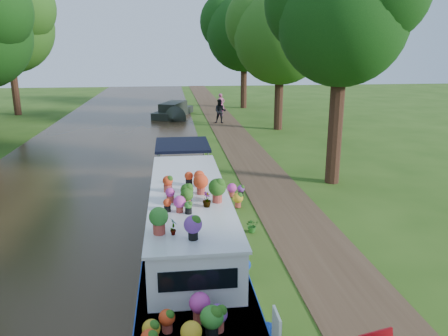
% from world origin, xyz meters
% --- Properties ---
extents(ground, '(100.00, 100.00, 0.00)m').
position_xyz_m(ground, '(0.00, 0.00, 0.00)').
color(ground, '#2A4D13').
rests_on(ground, ground).
extents(canal_water, '(10.00, 100.00, 0.02)m').
position_xyz_m(canal_water, '(-6.00, 0.00, 0.01)').
color(canal_water, black).
rests_on(canal_water, ground).
extents(towpath, '(2.20, 100.00, 0.03)m').
position_xyz_m(towpath, '(1.20, 0.00, 0.01)').
color(towpath, '#44301F').
rests_on(towpath, ground).
extents(plant_boat, '(2.29, 13.52, 2.22)m').
position_xyz_m(plant_boat, '(-2.25, -3.03, 0.85)').
color(plant_boat, silver).
rests_on(plant_boat, canal_water).
extents(tree_near_overhang, '(5.52, 5.28, 8.99)m').
position_xyz_m(tree_near_overhang, '(3.79, 3.06, 6.60)').
color(tree_near_overhang, black).
rests_on(tree_near_overhang, ground).
extents(tree_near_mid, '(6.90, 6.60, 9.40)m').
position_xyz_m(tree_near_mid, '(4.48, 15.08, 6.44)').
color(tree_near_mid, black).
rests_on(tree_near_mid, ground).
extents(tree_near_far, '(7.59, 7.26, 10.30)m').
position_xyz_m(tree_near_far, '(3.98, 26.09, 7.05)').
color(tree_near_far, black).
rests_on(tree_near_far, ground).
extents(tree_far_d, '(8.05, 7.70, 10.85)m').
position_xyz_m(tree_far_d, '(-15.02, 24.10, 7.40)').
color(tree_far_d, black).
rests_on(tree_far_d, ground).
extents(second_boat, '(3.43, 6.28, 1.14)m').
position_xyz_m(second_boat, '(-2.40, 21.38, 0.47)').
color(second_boat, black).
rests_on(second_boat, canal_water).
extents(pedestrian_pink, '(0.74, 0.62, 1.74)m').
position_xyz_m(pedestrian_pink, '(1.42, 21.60, 0.90)').
color(pedestrian_pink, '#DB5A85').
rests_on(pedestrian_pink, towpath).
extents(pedestrian_dark, '(0.97, 0.83, 1.73)m').
position_xyz_m(pedestrian_dark, '(0.91, 17.71, 0.89)').
color(pedestrian_dark, black).
rests_on(pedestrian_dark, towpath).
extents(verge_plant, '(0.40, 0.35, 0.43)m').
position_xyz_m(verge_plant, '(-0.33, -1.51, 0.22)').
color(verge_plant, '#26661E').
rests_on(verge_plant, ground).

